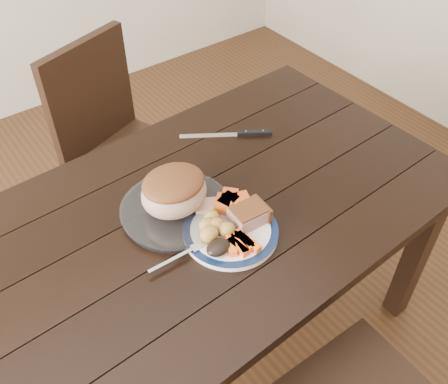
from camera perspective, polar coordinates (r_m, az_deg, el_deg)
ground at (r=2.07m, az=-2.20°, el=-16.81°), size 4.00×4.00×0.00m
dining_table at (r=1.54m, az=-2.85°, el=-4.68°), size 1.63×0.96×0.75m
chair_far at (r=2.14m, az=-12.15°, el=5.88°), size 0.54×0.54×0.93m
dinner_plate at (r=1.40m, az=0.75°, el=-4.57°), size 0.27×0.27×0.02m
plate_rim at (r=1.40m, az=0.75°, el=-4.34°), size 0.27×0.27×0.02m
serving_platter at (r=1.47m, az=-5.52°, el=-2.10°), size 0.32×0.32×0.02m
pork_slice at (r=1.40m, az=2.83°, el=-2.67°), size 0.10×0.08×0.04m
roasted_potatoes at (r=1.37m, az=-1.17°, el=-4.02°), size 0.10×0.11×0.05m
carrot_batons at (r=1.35m, az=1.91°, el=-5.80°), size 0.09×0.11×0.02m
pumpkin_wedges at (r=1.44m, az=0.71°, el=-1.13°), size 0.11×0.09×0.04m
dark_mushroom at (r=1.33m, az=-0.64°, el=-6.35°), size 0.07×0.05×0.03m
fork at (r=1.34m, az=-4.76°, el=-7.15°), size 0.18×0.03×0.00m
roast_joint at (r=1.42m, az=-5.71°, el=-0.09°), size 0.19×0.17×0.13m
cut_slice at (r=1.45m, az=-1.89°, el=-1.62°), size 0.09×0.08×0.02m
carving_knife at (r=1.74m, az=2.19°, el=6.71°), size 0.28×0.19×0.01m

